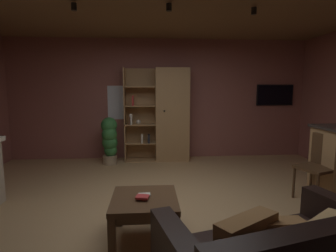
# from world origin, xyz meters

# --- Properties ---
(floor) EXTENTS (6.55, 5.67, 0.02)m
(floor) POSITION_xyz_m (0.00, 0.00, -0.01)
(floor) COLOR tan
(floor) RESTS_ON ground
(wall_back) EXTENTS (6.67, 0.06, 2.63)m
(wall_back) POSITION_xyz_m (0.00, 2.86, 1.31)
(wall_back) COLOR #8E544C
(wall_back) RESTS_ON ground
(window_pane_back) EXTENTS (0.72, 0.01, 0.74)m
(window_pane_back) POSITION_xyz_m (-0.80, 2.83, 1.25)
(window_pane_back) COLOR white
(bookshelf_cabinet) EXTENTS (1.38, 0.41, 1.99)m
(bookshelf_cabinet) POSITION_xyz_m (0.15, 2.59, 0.98)
(bookshelf_cabinet) COLOR #A87F51
(bookshelf_cabinet) RESTS_ON ground
(coffee_table) EXTENTS (0.67, 0.68, 0.45)m
(coffee_table) POSITION_xyz_m (-0.31, -0.55, 0.36)
(coffee_table) COLOR #4C331E
(coffee_table) RESTS_ON ground
(table_book_0) EXTENTS (0.13, 0.09, 0.02)m
(table_book_0) POSITION_xyz_m (-0.31, -0.51, 0.46)
(table_book_0) COLOR beige
(table_book_0) RESTS_ON coffee_table
(table_book_1) EXTENTS (0.14, 0.12, 0.02)m
(table_book_1) POSITION_xyz_m (-0.33, -0.61, 0.48)
(table_book_1) COLOR #B22D2D
(table_book_1) RESTS_ON coffee_table
(dining_chair) EXTENTS (0.55, 0.55, 0.92)m
(dining_chair) POSITION_xyz_m (2.11, 0.30, 0.53)
(dining_chair) COLOR #4C331E
(dining_chair) RESTS_ON ground
(potted_floor_plant) EXTENTS (0.33, 0.37, 0.97)m
(potted_floor_plant) POSITION_xyz_m (-1.07, 2.34, 0.52)
(potted_floor_plant) COLOR #9E896B
(potted_floor_plant) RESTS_ON ground
(wall_mounted_tv) EXTENTS (0.83, 0.06, 0.47)m
(wall_mounted_tv) POSITION_xyz_m (2.61, 2.80, 1.41)
(wall_mounted_tv) COLOR black
(track_light_spot_1) EXTENTS (0.07, 0.07, 0.09)m
(track_light_spot_1) POSITION_xyz_m (-1.17, 0.42, 2.56)
(track_light_spot_1) COLOR black
(track_light_spot_2) EXTENTS (0.07, 0.07, 0.09)m
(track_light_spot_2) POSITION_xyz_m (0.01, 0.36, 2.56)
(track_light_spot_2) COLOR black
(track_light_spot_3) EXTENTS (0.07, 0.07, 0.09)m
(track_light_spot_3) POSITION_xyz_m (1.13, 0.43, 2.56)
(track_light_spot_3) COLOR black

